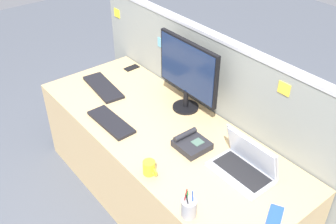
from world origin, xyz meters
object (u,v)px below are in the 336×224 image
object	(u,v)px
keyboard_spare	(103,87)
cell_phone_black_slab	(132,68)
desk_phone	(191,144)
keyboard_main	(111,122)
pen_cup	(189,208)
cell_phone_blue_case	(275,216)
desktop_monitor	(188,71)
laptop	(245,164)
coffee_mug	(149,168)

from	to	relation	value
keyboard_spare	cell_phone_black_slab	world-z (taller)	keyboard_spare
desk_phone	keyboard_main	world-z (taller)	desk_phone
desk_phone	pen_cup	world-z (taller)	pen_cup
pen_cup	cell_phone_blue_case	size ratio (longest dim) A/B	1.30
desktop_monitor	pen_cup	bearing A→B (deg)	-40.07
laptop	cell_phone_black_slab	bearing A→B (deg)	172.46
laptop	keyboard_main	world-z (taller)	laptop
cell_phone_blue_case	coffee_mug	bearing A→B (deg)	178.06
desktop_monitor	pen_cup	world-z (taller)	desktop_monitor
pen_cup	cell_phone_black_slab	distance (m)	1.68
keyboard_spare	coffee_mug	distance (m)	1.06
keyboard_spare	pen_cup	xyz separation A→B (m)	(1.40, -0.31, 0.04)
desk_phone	coffee_mug	size ratio (longest dim) A/B	1.77
keyboard_spare	pen_cup	bearing A→B (deg)	-6.76
laptop	keyboard_main	bearing A→B (deg)	-157.99
cell_phone_blue_case	coffee_mug	size ratio (longest dim) A/B	1.29
laptop	coffee_mug	world-z (taller)	laptop
pen_cup	cell_phone_black_slab	world-z (taller)	pen_cup
laptop	cell_phone_blue_case	world-z (taller)	laptop
keyboard_spare	cell_phone_blue_case	bearing A→B (deg)	7.06
coffee_mug	desktop_monitor	bearing A→B (deg)	121.99
desktop_monitor	coffee_mug	bearing A→B (deg)	-58.01
desk_phone	desktop_monitor	bearing A→B (deg)	143.25
cell_phone_black_slab	coffee_mug	xyz separation A→B (m)	(1.15, -0.65, 0.04)
desktop_monitor	cell_phone_blue_case	size ratio (longest dim) A/B	3.94
cell_phone_black_slab	pen_cup	bearing A→B (deg)	-26.15
desktop_monitor	pen_cup	size ratio (longest dim) A/B	3.04
keyboard_spare	desktop_monitor	bearing A→B (deg)	34.52
keyboard_main	desktop_monitor	bearing A→B (deg)	70.47
desk_phone	cell_phone_blue_case	xyz separation A→B (m)	(0.71, -0.03, -0.02)
laptop	cell_phone_black_slab	distance (m)	1.51
cell_phone_black_slab	cell_phone_blue_case	world-z (taller)	same
desk_phone	pen_cup	xyz separation A→B (m)	(0.41, -0.38, 0.03)
keyboard_spare	pen_cup	distance (m)	1.44
cell_phone_black_slab	coffee_mug	bearing A→B (deg)	-31.87
desktop_monitor	desk_phone	bearing A→B (deg)	-36.75
laptop	desk_phone	size ratio (longest dim) A/B	1.88
desk_phone	coffee_mug	distance (m)	0.36
keyboard_main	keyboard_spare	size ratio (longest dim) A/B	0.90
laptop	desk_phone	xyz separation A→B (m)	(-0.37, -0.10, -0.03)
laptop	keyboard_spare	size ratio (longest dim) A/B	0.83
desk_phone	coffee_mug	xyz separation A→B (m)	(0.03, -0.36, 0.02)
cell_phone_black_slab	coffee_mug	distance (m)	1.33
desktop_monitor	keyboard_spare	size ratio (longest dim) A/B	1.26
desktop_monitor	keyboard_spare	world-z (taller)	desktop_monitor
desktop_monitor	keyboard_main	world-z (taller)	desktop_monitor
laptop	keyboard_main	xyz separation A→B (m)	(-0.92, -0.37, -0.05)
keyboard_main	keyboard_spare	distance (m)	0.49
keyboard_main	cell_phone_blue_case	xyz separation A→B (m)	(1.25, 0.24, -0.01)
cell_phone_blue_case	coffee_mug	distance (m)	0.75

